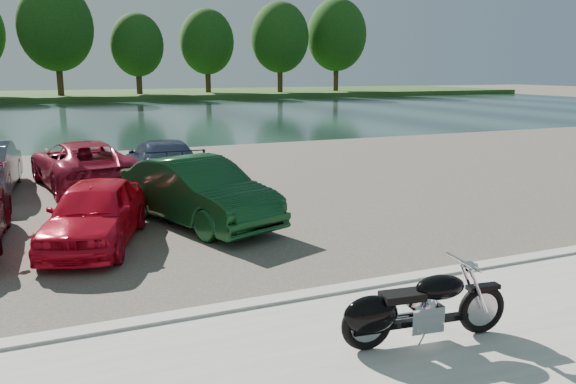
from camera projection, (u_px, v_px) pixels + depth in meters
name	position (u px, v px, depth m)	size (l,w,h in m)	color
ground	(414.00, 352.00, 7.20)	(200.00, 200.00, 0.00)	#595447
kerb	(341.00, 291.00, 8.98)	(60.00, 0.30, 0.14)	#ACABA2
parking_lot	(203.00, 188.00, 17.11)	(60.00, 18.00, 0.04)	#474039
river	(110.00, 116.00, 43.27)	(120.00, 40.00, 0.00)	#1A302E
far_bank	(86.00, 95.00, 72.06)	(120.00, 24.00, 0.60)	#274819
far_trees	(123.00, 35.00, 66.56)	(70.25, 10.68, 12.52)	#372814
motorcycle	(411.00, 309.00, 7.13)	(2.33, 0.75, 1.05)	black
car_4	(95.00, 213.00, 11.36)	(1.57, 3.91, 1.33)	red
car_5	(198.00, 192.00, 12.91)	(1.59, 4.57, 1.51)	#113F1C
car_10	(82.00, 163.00, 17.06)	(2.35, 5.09, 1.41)	#AA1C38
car_11	(163.00, 161.00, 17.59)	(1.94, 4.78, 1.39)	#27314C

